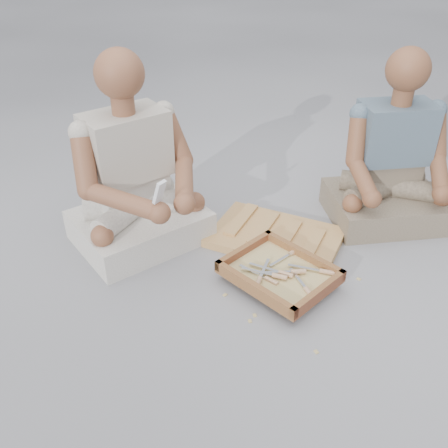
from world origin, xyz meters
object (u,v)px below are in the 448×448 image
Objects in this scene: companion at (391,167)px; craftsman at (135,183)px; tool_tray at (279,273)px; carved_panel at (275,237)px.

craftsman is at bearing 1.40° from companion.
tool_tray is 0.92m from companion.
companion is at bearing 57.31° from carved_panel.
companion is at bearing 79.12° from tool_tray.
carved_panel is 0.74m from companion.
carved_panel is at bearing 13.30° from companion.
tool_tray is at bearing 35.11° from companion.
carved_panel is 0.67× the size of craftsman.
craftsman is (-0.80, -0.11, 0.27)m from tool_tray.
craftsman is (-0.60, -0.41, 0.32)m from carved_panel.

